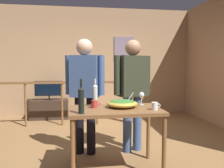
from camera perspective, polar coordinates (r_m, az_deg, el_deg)
ground_plane at (r=3.54m, az=-0.92°, el=-16.90°), size 7.00×7.00×0.00m
back_wall at (r=5.97m, az=-4.23°, el=5.62°), size 5.15×0.10×2.80m
framed_picture at (r=6.03m, az=3.12°, el=8.87°), size 0.53×0.03×0.64m
stair_railing at (r=4.96m, az=-6.65°, el=-2.89°), size 3.14×0.10×1.01m
tv_console at (r=5.76m, az=-15.63°, el=-6.16°), size 0.90×0.40×0.47m
flat_screen_tv at (r=5.65m, az=-15.79°, el=-1.17°), size 0.66×0.12×0.46m
serving_table at (r=2.76m, az=0.91°, el=-8.26°), size 1.10×0.67×0.78m
salad_bowl at (r=2.82m, az=2.60°, el=-4.88°), size 0.39×0.39×0.20m
wine_glass at (r=3.01m, az=7.52°, el=-2.94°), size 0.07×0.07×0.17m
wine_bottle_clear at (r=2.89m, az=-4.31°, el=-2.72°), size 0.06×0.06×0.36m
wine_bottle_dark at (r=2.46m, az=-7.83°, el=-3.96°), size 0.06×0.06×0.38m
mug_red at (r=2.79m, az=-4.45°, el=-5.11°), size 0.11×0.07×0.09m
mug_white at (r=2.71m, az=10.83°, el=-5.52°), size 0.11×0.07×0.09m
person_standing_left at (r=3.28m, az=-6.94°, el=-0.60°), size 0.56×0.34×1.68m
person_standing_right at (r=3.37m, az=5.27°, el=-0.35°), size 0.60×0.35×1.68m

